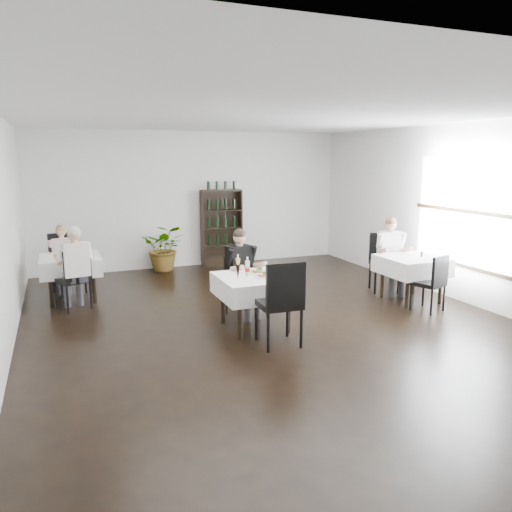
{
  "coord_description": "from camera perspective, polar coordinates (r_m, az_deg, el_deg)",
  "views": [
    {
      "loc": [
        -2.85,
        -6.42,
        2.43
      ],
      "look_at": [
        -0.2,
        0.2,
        1.02
      ],
      "focal_mm": 35.0,
      "sensor_mm": 36.0,
      "label": 1
    }
  ],
  "objects": [
    {
      "name": "room_shell",
      "position": [
        7.08,
        2.12,
        3.66
      ],
      "size": [
        9.0,
        9.0,
        9.0
      ],
      "color": "black",
      "rests_on": "ground"
    },
    {
      "name": "window_right",
      "position": [
        9.06,
        22.74,
        4.45
      ],
      "size": [
        0.06,
        2.3,
        1.85
      ],
      "color": "white",
      "rests_on": "room_shell"
    },
    {
      "name": "wine_shelf",
      "position": [
        11.38,
        -3.96,
        3.19
      ],
      "size": [
        0.9,
        0.28,
        1.75
      ],
      "color": "black",
      "rests_on": "ground"
    },
    {
      "name": "main_table",
      "position": [
        7.14,
        -0.14,
        -3.47
      ],
      "size": [
        1.03,
        1.03,
        0.77
      ],
      "color": "black",
      "rests_on": "ground"
    },
    {
      "name": "left_table",
      "position": [
        9.1,
        -20.43,
        -0.97
      ],
      "size": [
        0.98,
        0.98,
        0.77
      ],
      "color": "black",
      "rests_on": "ground"
    },
    {
      "name": "right_table",
      "position": [
        8.9,
        17.38,
        -1.04
      ],
      "size": [
        0.98,
        0.98,
        0.77
      ],
      "color": "black",
      "rests_on": "ground"
    },
    {
      "name": "potted_tree",
      "position": [
        10.99,
        -10.4,
        0.95
      ],
      "size": [
        1.13,
        1.05,
        1.01
      ],
      "primitive_type": "imported",
      "rotation": [
        0.0,
        0.0,
        -0.35
      ],
      "color": "#21561D",
      "rests_on": "ground"
    },
    {
      "name": "main_chair_far",
      "position": [
        7.79,
        -1.85,
        -2.95
      ],
      "size": [
        0.49,
        0.49,
        0.92
      ],
      "color": "black",
      "rests_on": "ground"
    },
    {
      "name": "main_chair_near",
      "position": [
        6.42,
        2.91,
        -4.83
      ],
      "size": [
        0.54,
        0.55,
        1.15
      ],
      "color": "black",
      "rests_on": "ground"
    },
    {
      "name": "left_chair_far",
      "position": [
        9.67,
        -20.91,
        -0.32
      ],
      "size": [
        0.63,
        0.63,
        1.09
      ],
      "color": "black",
      "rests_on": "ground"
    },
    {
      "name": "left_chair_near",
      "position": [
        8.51,
        -20.04,
        -2.1
      ],
      "size": [
        0.6,
        0.61,
        1.0
      ],
      "color": "black",
      "rests_on": "ground"
    },
    {
      "name": "right_chair_far",
      "position": [
        9.48,
        14.37,
        -0.24
      ],
      "size": [
        0.63,
        0.63,
        1.06
      ],
      "color": "black",
      "rests_on": "ground"
    },
    {
      "name": "right_chair_near",
      "position": [
        8.38,
        19.56,
        -2.55
      ],
      "size": [
        0.54,
        0.54,
        0.93
      ],
      "color": "black",
      "rests_on": "ground"
    },
    {
      "name": "diner_main",
      "position": [
        7.62,
        -1.58,
        -1.19
      ],
      "size": [
        0.57,
        0.61,
        1.37
      ],
      "color": "#3A3B41",
      "rests_on": "ground"
    },
    {
      "name": "diner_left_far",
      "position": [
        9.68,
        -21.26,
        0.25
      ],
      "size": [
        0.48,
        0.49,
        1.23
      ],
      "color": "#3A3B41",
      "rests_on": "ground"
    },
    {
      "name": "diner_left_near",
      "position": [
        8.4,
        -19.99,
        -0.62
      ],
      "size": [
        0.57,
        0.59,
        1.39
      ],
      "color": "#3A3B41",
      "rests_on": "ground"
    },
    {
      "name": "diner_right_far",
      "position": [
        9.25,
        15.2,
        0.71
      ],
      "size": [
        0.56,
        0.59,
        1.39
      ],
      "color": "#3A3B41",
      "rests_on": "ground"
    },
    {
      "name": "plate_far",
      "position": [
        7.28,
        0.26,
        -1.81
      ],
      "size": [
        0.28,
        0.28,
        0.08
      ],
      "color": "white",
      "rests_on": "main_table"
    },
    {
      "name": "plate_near",
      "position": [
        7.04,
        0.98,
        -2.28
      ],
      "size": [
        0.3,
        0.3,
        0.08
      ],
      "color": "white",
      "rests_on": "main_table"
    },
    {
      "name": "pilsner_dark",
      "position": [
        6.87,
        -2.08,
        -1.83
      ],
      "size": [
        0.06,
        0.06,
        0.27
      ],
      "color": "black",
      "rests_on": "main_table"
    },
    {
      "name": "pilsner_lager",
      "position": [
        7.14,
        -2.08,
        -1.21
      ],
      "size": [
        0.07,
        0.07,
        0.3
      ],
      "color": "gold",
      "rests_on": "main_table"
    },
    {
      "name": "coke_bottle",
      "position": [
        7.07,
        -0.99,
        -1.43
      ],
      "size": [
        0.07,
        0.07,
        0.28
      ],
      "color": "silver",
      "rests_on": "main_table"
    },
    {
      "name": "napkin_cutlery",
      "position": [
        6.98,
        2.1,
        -2.5
      ],
      "size": [
        0.21,
        0.19,
        0.02
      ],
      "color": "black",
      "rests_on": "main_table"
    },
    {
      "name": "pepper_mill",
      "position": [
        8.92,
        18.4,
        0.19
      ],
      "size": [
        0.05,
        0.05,
        0.09
      ],
      "primitive_type": "cylinder",
      "rotation": [
        0.0,
        0.0,
        -0.43
      ],
      "color": "black",
      "rests_on": "right_table"
    }
  ]
}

